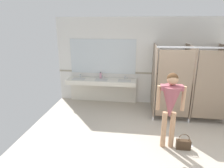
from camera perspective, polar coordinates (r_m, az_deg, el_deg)
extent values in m
cube|color=#B2A899|center=(4.70, 12.50, -18.28)|extent=(6.44, 5.93, 0.10)
cube|color=silver|center=(6.67, 11.61, 6.33)|extent=(6.44, 0.12, 2.86)
cube|color=#9E937F|center=(6.69, 11.45, 3.05)|extent=(6.44, 0.01, 0.06)
cube|color=silver|center=(6.57, -3.07, 0.72)|extent=(2.32, 0.56, 0.14)
cube|color=silver|center=(6.92, -2.65, -2.12)|extent=(2.32, 0.08, 0.72)
cube|color=beige|center=(6.72, -9.62, 1.06)|extent=(0.42, 0.31, 0.11)
cylinder|color=silver|center=(6.90, -9.14, 2.40)|extent=(0.04, 0.04, 0.11)
cylinder|color=silver|center=(6.83, -9.28, 2.64)|extent=(0.03, 0.11, 0.03)
sphere|color=silver|center=(6.89, -8.54, 2.20)|extent=(0.04, 0.04, 0.04)
cube|color=beige|center=(6.54, -3.12, 0.82)|extent=(0.42, 0.31, 0.11)
cylinder|color=silver|center=(6.72, -2.79, 2.20)|extent=(0.04, 0.04, 0.11)
cylinder|color=silver|center=(6.65, -2.88, 2.45)|extent=(0.03, 0.11, 0.03)
sphere|color=silver|center=(6.72, -2.18, 1.99)|extent=(0.04, 0.04, 0.04)
cube|color=beige|center=(6.44, 3.66, 0.55)|extent=(0.42, 0.31, 0.11)
cylinder|color=silver|center=(6.62, 3.82, 1.96)|extent=(0.04, 0.04, 0.11)
cylinder|color=silver|center=(6.56, 3.80, 2.21)|extent=(0.03, 0.11, 0.03)
sphere|color=silver|center=(6.63, 4.43, 1.75)|extent=(0.04, 0.04, 0.04)
cube|color=silver|center=(6.67, -2.72, 8.00)|extent=(2.22, 0.02, 1.15)
cube|color=#84705B|center=(6.01, 12.07, 1.80)|extent=(0.03, 1.36, 1.94)
cylinder|color=silver|center=(5.79, 11.84, -9.71)|extent=(0.05, 0.05, 0.12)
cube|color=#84705B|center=(6.16, 21.20, 1.39)|extent=(0.03, 1.36, 1.94)
cylinder|color=silver|center=(5.95, 21.44, -9.83)|extent=(0.05, 0.05, 0.12)
cube|color=#84705B|center=(6.47, 29.67, 0.98)|extent=(0.03, 1.36, 1.94)
cube|color=#84705B|center=(5.45, 17.67, -0.23)|extent=(0.90, 0.03, 1.84)
cube|color=#84705B|center=(5.70, 27.40, -0.61)|extent=(0.90, 0.04, 1.84)
cube|color=#B7BABF|center=(5.36, 23.86, 9.70)|extent=(2.02, 0.04, 0.04)
cylinder|color=tan|center=(4.59, 17.09, -12.67)|extent=(0.11, 0.11, 0.83)
cylinder|color=tan|center=(4.55, 14.82, -12.72)|extent=(0.11, 0.11, 0.83)
cone|color=#994C56|center=(4.29, 16.66, -5.10)|extent=(0.42, 0.42, 0.71)
cube|color=#994C56|center=(4.18, 17.04, -0.97)|extent=(0.46, 0.18, 0.10)
cylinder|color=tan|center=(4.32, 20.09, -4.02)|extent=(0.08, 0.08, 0.53)
cylinder|color=tan|center=(4.21, 13.36, -3.94)|extent=(0.08, 0.08, 0.53)
sphere|color=tan|center=(4.13, 17.25, 1.31)|extent=(0.23, 0.23, 0.23)
sphere|color=#472D19|center=(4.14, 17.24, 1.54)|extent=(0.23, 0.23, 0.23)
cube|color=#3F2D1E|center=(4.75, 20.04, -16.25)|extent=(0.30, 0.12, 0.22)
torus|color=#3F2D1E|center=(4.67, 20.23, -14.73)|extent=(0.23, 0.02, 0.23)
cylinder|color=#D899B2|center=(6.70, -3.35, 2.46)|extent=(0.07, 0.07, 0.18)
cylinder|color=black|center=(6.67, -3.36, 3.36)|extent=(0.03, 0.03, 0.04)
cylinder|color=#B7BABF|center=(4.97, 21.82, -16.26)|extent=(0.14, 0.14, 0.01)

